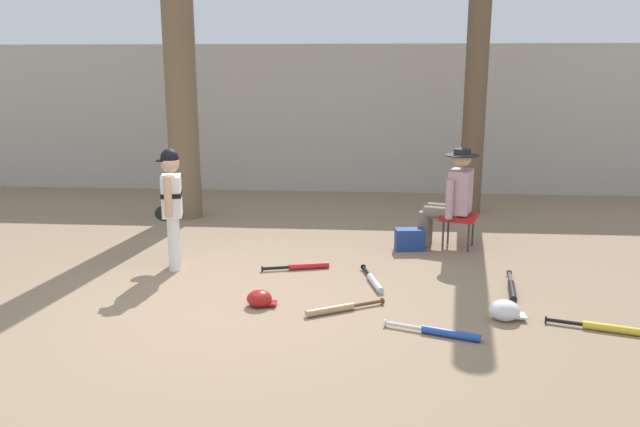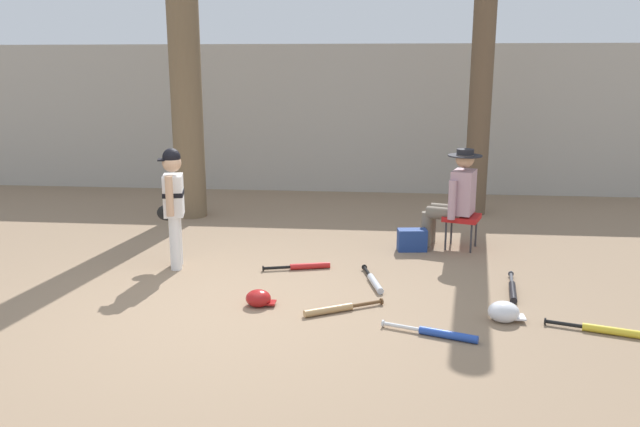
% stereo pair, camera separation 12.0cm
% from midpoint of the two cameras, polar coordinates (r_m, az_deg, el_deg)
% --- Properties ---
extents(ground_plane, '(60.00, 60.00, 0.00)m').
position_cam_midpoint_polar(ground_plane, '(5.83, -7.48, -8.60)').
color(ground_plane, '#897056').
extents(concrete_back_wall, '(18.00, 0.36, 2.50)m').
position_cam_midpoint_polar(concrete_back_wall, '(11.14, -0.91, 8.54)').
color(concrete_back_wall, '#ADA89E').
rests_on(concrete_back_wall, ground).
extents(tree_near_player, '(0.66, 0.66, 5.65)m').
position_cam_midpoint_polar(tree_near_player, '(9.23, -11.78, 15.03)').
color(tree_near_player, brown).
rests_on(tree_near_player, ground).
extents(tree_behind_spectator, '(0.42, 0.42, 4.88)m').
position_cam_midpoint_polar(tree_behind_spectator, '(9.50, 14.77, 13.27)').
color(tree_behind_spectator, brown).
rests_on(tree_behind_spectator, ground).
extents(young_ballplayer, '(0.41, 0.57, 1.31)m').
position_cam_midpoint_polar(young_ballplayer, '(6.95, -12.60, 1.18)').
color(young_ballplayer, white).
rests_on(young_ballplayer, ground).
extents(folding_stool, '(0.51, 0.51, 0.41)m').
position_cam_midpoint_polar(folding_stool, '(7.77, 13.06, -0.47)').
color(folding_stool, red).
rests_on(folding_stool, ground).
extents(seated_spectator, '(0.68, 0.53, 1.20)m').
position_cam_midpoint_polar(seated_spectator, '(7.73, 12.45, 1.59)').
color(seated_spectator, '#6B6051').
rests_on(seated_spectator, ground).
extents(handbag_beside_stool, '(0.36, 0.22, 0.26)m').
position_cam_midpoint_polar(handbag_beside_stool, '(7.62, 8.72, -2.37)').
color(handbag_beside_stool, navy).
rests_on(handbag_beside_stool, ground).
extents(bat_aluminum_silver, '(0.24, 0.76, 0.07)m').
position_cam_midpoint_polar(bat_aluminum_silver, '(6.43, 5.41, -6.12)').
color(bat_aluminum_silver, '#B7BCC6').
rests_on(bat_aluminum_silver, ground).
extents(bat_yellow_trainer, '(0.73, 0.28, 0.07)m').
position_cam_midpoint_polar(bat_yellow_trainer, '(5.81, 24.67, -9.47)').
color(bat_yellow_trainer, yellow).
rests_on(bat_yellow_trainer, ground).
extents(bat_black_composite, '(0.19, 0.81, 0.07)m').
position_cam_midpoint_polar(bat_black_composite, '(6.47, 17.45, -6.57)').
color(bat_black_composite, black).
rests_on(bat_black_composite, ground).
extents(bat_wood_tan, '(0.71, 0.43, 0.07)m').
position_cam_midpoint_polar(bat_wood_tan, '(5.72, 1.94, -8.58)').
color(bat_wood_tan, tan).
rests_on(bat_wood_tan, ground).
extents(bat_blue_youth, '(0.78, 0.32, 0.07)m').
position_cam_midpoint_polar(bat_blue_youth, '(5.33, 11.43, -10.53)').
color(bat_blue_youth, '#2347AD').
rests_on(bat_blue_youth, ground).
extents(bat_red_barrel, '(0.72, 0.25, 0.07)m').
position_cam_midpoint_polar(bat_red_barrel, '(6.88, -0.89, -4.77)').
color(bat_red_barrel, red).
rests_on(bat_red_barrel, ground).
extents(batting_helmet_red, '(0.28, 0.21, 0.16)m').
position_cam_midpoint_polar(batting_helmet_red, '(5.88, -4.96, -7.61)').
color(batting_helmet_red, '#A81919').
rests_on(batting_helmet_red, ground).
extents(batting_helmet_white, '(0.32, 0.24, 0.18)m').
position_cam_midpoint_polar(batting_helmet_white, '(5.77, 16.79, -8.48)').
color(batting_helmet_white, silver).
rests_on(batting_helmet_white, ground).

